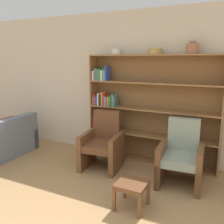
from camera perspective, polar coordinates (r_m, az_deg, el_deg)
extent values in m
cube|color=beige|center=(4.71, 7.03, 5.78)|extent=(12.00, 0.06, 2.75)
cube|color=olive|center=(4.98, -4.09, 1.58)|extent=(0.02, 0.30, 1.96)
cube|color=olive|center=(4.32, 23.98, -1.04)|extent=(0.02, 0.30, 1.96)
cube|color=olive|center=(4.43, 9.34, 12.73)|extent=(2.33, 0.30, 0.02)
cube|color=olive|center=(4.80, 8.55, -11.00)|extent=(2.33, 0.30, 0.03)
cube|color=brown|center=(4.65, 9.46, 0.69)|extent=(2.33, 0.01, 1.96)
cube|color=black|center=(5.14, -3.76, -7.82)|extent=(0.03, 0.17, 0.22)
cube|color=#7F6B4C|center=(5.13, -3.48, -8.10)|extent=(0.03, 0.16, 0.18)
cube|color=white|center=(5.11, -3.15, -8.01)|extent=(0.02, 0.16, 0.21)
cube|color=#4C756B|center=(5.08, -2.97, -7.79)|extent=(0.02, 0.14, 0.27)
cube|color=#388C47|center=(5.09, -2.57, -8.22)|extent=(0.03, 0.17, 0.19)
cube|color=#B2A899|center=(5.05, -2.27, -8.10)|extent=(0.04, 0.13, 0.24)
cube|color=white|center=(5.07, -1.72, -8.36)|extent=(0.04, 0.19, 0.18)
cube|color=#994C99|center=(5.04, -1.40, -8.47)|extent=(0.02, 0.17, 0.18)
cube|color=olive|center=(4.63, 8.75, -5.27)|extent=(2.33, 0.30, 0.02)
cube|color=red|center=(5.00, -3.68, -2.31)|extent=(0.04, 0.20, 0.23)
cube|color=orange|center=(4.97, -3.24, -2.54)|extent=(0.03, 0.18, 0.21)
cube|color=#669EB2|center=(4.94, -2.85, -2.57)|extent=(0.04, 0.15, 0.22)
cube|color=#7F6B4C|center=(4.92, -2.46, -2.61)|extent=(0.02, 0.15, 0.22)
cube|color=#334CB2|center=(4.90, -2.18, -2.97)|extent=(0.04, 0.12, 0.17)
cube|color=#994C99|center=(4.90, -1.51, -2.77)|extent=(0.03, 0.19, 0.20)
cube|color=#4C756B|center=(4.88, -1.16, -2.94)|extent=(0.03, 0.18, 0.18)
cube|color=#994C99|center=(4.85, -0.88, -2.93)|extent=(0.03, 0.15, 0.20)
cube|color=#334CB2|center=(4.86, -0.40, -3.14)|extent=(0.02, 0.20, 0.16)
cube|color=#7F6B4C|center=(4.84, -0.12, -2.88)|extent=(0.03, 0.18, 0.22)
cube|color=black|center=(4.81, 0.26, -2.91)|extent=(0.03, 0.17, 0.23)
cube|color=white|center=(4.81, 0.64, -3.03)|extent=(0.02, 0.19, 0.20)
cube|color=#388C47|center=(4.78, 0.95, -3.29)|extent=(0.04, 0.15, 0.18)
cube|color=olive|center=(4.51, 8.94, 0.53)|extent=(2.33, 0.30, 0.02)
cube|color=#7F6B4C|center=(4.91, -3.84, 2.74)|extent=(0.03, 0.19, 0.17)
cube|color=red|center=(4.88, -3.59, 2.94)|extent=(0.03, 0.17, 0.21)
cube|color=#334CB2|center=(4.88, -3.13, 2.65)|extent=(0.03, 0.20, 0.16)
cube|color=white|center=(4.83, -2.93, 2.97)|extent=(0.03, 0.13, 0.23)
cube|color=black|center=(4.82, -2.47, 2.68)|extent=(0.04, 0.14, 0.19)
cube|color=gold|center=(4.82, -1.91, 3.07)|extent=(0.02, 0.20, 0.25)
cube|color=red|center=(4.80, -1.60, 2.98)|extent=(0.03, 0.19, 0.24)
cube|color=#669EB2|center=(4.79, -1.18, 2.57)|extent=(0.04, 0.19, 0.18)
cube|color=red|center=(4.77, -0.88, 2.46)|extent=(0.02, 0.18, 0.17)
cube|color=orange|center=(4.74, -0.60, 2.49)|extent=(0.04, 0.15, 0.18)
cube|color=#388C47|center=(4.74, -0.06, 2.47)|extent=(0.03, 0.18, 0.18)
cube|color=#388C47|center=(4.70, 0.19, 2.76)|extent=(0.02, 0.14, 0.24)
cube|color=#669EB2|center=(4.70, 0.49, 2.68)|extent=(0.02, 0.15, 0.23)
cube|color=#4C756B|center=(4.70, 0.83, 2.51)|extent=(0.03, 0.18, 0.20)
cube|color=olive|center=(4.44, 9.14, 6.57)|extent=(2.33, 0.30, 0.02)
cube|color=white|center=(4.83, -4.07, 8.31)|extent=(0.03, 0.14, 0.18)
cube|color=#994C99|center=(4.82, -3.73, 8.51)|extent=(0.02, 0.14, 0.21)
cube|color=#388C47|center=(4.83, -3.28, 8.68)|extent=(0.02, 0.19, 0.24)
cube|color=#4C756B|center=(4.78, -3.12, 8.49)|extent=(0.04, 0.12, 0.21)
cube|color=#388C47|center=(4.77, -2.59, 8.52)|extent=(0.04, 0.14, 0.22)
cube|color=white|center=(4.75, -2.07, 8.35)|extent=(0.04, 0.15, 0.19)
cube|color=#388C47|center=(4.73, -1.76, 8.67)|extent=(0.02, 0.14, 0.24)
cube|color=#669EB2|center=(4.71, -1.54, 8.41)|extent=(0.02, 0.12, 0.20)
cube|color=#334CB2|center=(4.73, -1.04, 8.86)|extent=(0.03, 0.19, 0.28)
cylinder|color=silver|center=(4.68, 0.94, 13.58)|extent=(0.17, 0.17, 0.10)
torus|color=silver|center=(4.68, 0.94, 14.10)|extent=(0.19, 0.19, 0.02)
cylinder|color=tan|center=(4.42, 9.75, 13.46)|extent=(0.24, 0.24, 0.09)
torus|color=tan|center=(4.42, 9.77, 13.97)|extent=(0.27, 0.27, 0.02)
cylinder|color=#A36647|center=(4.28, 17.91, 13.60)|extent=(0.20, 0.20, 0.16)
cylinder|color=#A36647|center=(4.29, 18.00, 14.94)|extent=(0.11, 0.11, 0.04)
cube|color=slate|center=(4.99, -23.85, -3.92)|extent=(0.25, 1.72, 0.36)
cube|color=slate|center=(5.84, -20.12, -4.55)|extent=(0.87, 0.16, 0.58)
cube|color=#A83838|center=(5.24, -22.80, -3.10)|extent=(0.19, 0.37, 0.37)
cube|color=brown|center=(4.09, -0.14, -12.37)|extent=(0.08, 0.08, 0.38)
cube|color=brown|center=(4.29, -7.49, -11.24)|extent=(0.08, 0.08, 0.38)
cube|color=brown|center=(4.62, 2.39, -9.42)|extent=(0.08, 0.08, 0.38)
cube|color=brown|center=(4.80, -4.21, -8.59)|extent=(0.08, 0.08, 0.38)
cube|color=brown|center=(4.36, -2.38, -7.64)|extent=(0.56, 0.69, 0.12)
cube|color=brown|center=(4.52, -1.11, -2.96)|extent=(0.49, 0.18, 0.54)
cube|color=brown|center=(4.31, 1.15, -9.32)|extent=(0.16, 0.68, 0.62)
cube|color=brown|center=(4.50, -5.72, -8.43)|extent=(0.16, 0.68, 0.62)
cube|color=brown|center=(3.74, 19.09, -15.53)|extent=(0.07, 0.07, 0.38)
cube|color=brown|center=(3.79, 10.19, -14.61)|extent=(0.07, 0.07, 0.38)
cube|color=brown|center=(4.29, 19.57, -11.88)|extent=(0.07, 0.07, 0.38)
cube|color=brown|center=(4.34, 11.90, -11.15)|extent=(0.07, 0.07, 0.38)
cube|color=gray|center=(3.94, 15.37, -10.28)|extent=(0.53, 0.67, 0.12)
cube|color=gray|center=(4.10, 16.08, -5.00)|extent=(0.49, 0.15, 0.54)
cube|color=brown|center=(3.96, 19.40, -12.00)|extent=(0.13, 0.68, 0.62)
cube|color=brown|center=(4.01, 11.25, -11.21)|extent=(0.13, 0.68, 0.62)
cube|color=brown|center=(3.57, 2.93, -17.01)|extent=(0.04, 0.04, 0.29)
cube|color=brown|center=(3.47, 8.29, -18.06)|extent=(0.04, 0.04, 0.29)
cube|color=brown|center=(3.31, 0.48, -19.57)|extent=(0.04, 0.04, 0.29)
cube|color=brown|center=(3.20, 6.29, -20.85)|extent=(0.04, 0.04, 0.29)
cube|color=brown|center=(3.30, 4.55, -16.22)|extent=(0.38, 0.38, 0.06)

